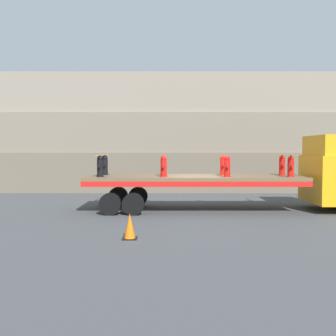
{
  "coord_description": "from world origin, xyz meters",
  "views": [
    {
      "loc": [
        -1.05,
        -14.9,
        2.43
      ],
      "look_at": [
        -1.06,
        0.0,
        1.69
      ],
      "focal_mm": 40.0,
      "sensor_mm": 36.0,
      "label": 1
    }
  ],
  "objects": [
    {
      "name": "fire_hydrant_red_far_2",
      "position": [
        1.22,
        0.55,
        1.78
      ],
      "size": [
        0.3,
        0.5,
        0.82
      ],
      "color": "red",
      "rests_on": "flatbed_trailer"
    },
    {
      "name": "fire_hydrant_red_far_1",
      "position": [
        -1.22,
        0.55,
        1.78
      ],
      "size": [
        0.3,
        0.5,
        0.82
      ],
      "color": "red",
      "rests_on": "flatbed_trailer"
    },
    {
      "name": "cargo_strap_middle",
      "position": [
        3.67,
        0.0,
        2.21
      ],
      "size": [
        0.05,
        2.69,
        0.01
      ],
      "color": "yellow",
      "rests_on": "fire_hydrant_red_near_3"
    },
    {
      "name": "fire_hydrant_black_near_0",
      "position": [
        -3.67,
        -0.55,
        1.78
      ],
      "size": [
        0.3,
        0.5,
        0.82
      ],
      "color": "black",
      "rests_on": "flatbed_trailer"
    },
    {
      "name": "fire_hydrant_red_near_3",
      "position": [
        3.67,
        -0.55,
        1.78
      ],
      "size": [
        0.3,
        0.5,
        0.82
      ],
      "color": "red",
      "rests_on": "flatbed_trailer"
    },
    {
      "name": "fire_hydrant_red_far_3",
      "position": [
        3.67,
        0.55,
        1.78
      ],
      "size": [
        0.3,
        0.5,
        0.82
      ],
      "color": "red",
      "rests_on": "flatbed_trailer"
    },
    {
      "name": "fire_hydrant_red_near_1",
      "position": [
        -1.22,
        -0.55,
        1.78
      ],
      "size": [
        0.3,
        0.5,
        0.82
      ],
      "color": "red",
      "rests_on": "flatbed_trailer"
    },
    {
      "name": "ground_plane",
      "position": [
        0.0,
        0.0,
        0.0
      ],
      "size": [
        120.0,
        120.0,
        0.0
      ],
      "primitive_type": "plane",
      "color": "#3F4244"
    },
    {
      "name": "flatbed_trailer",
      "position": [
        -0.59,
        0.0,
        1.11
      ],
      "size": [
        8.53,
        2.59,
        1.38
      ],
      "color": "brown",
      "rests_on": "ground_plane"
    },
    {
      "name": "fire_hydrant_red_near_2",
      "position": [
        1.22,
        -0.55,
        1.78
      ],
      "size": [
        0.3,
        0.5,
        0.82
      ],
      "color": "red",
      "rests_on": "flatbed_trailer"
    },
    {
      "name": "fire_hydrant_black_far_0",
      "position": [
        -3.67,
        0.55,
        1.78
      ],
      "size": [
        0.3,
        0.5,
        0.82
      ],
      "color": "black",
      "rests_on": "flatbed_trailer"
    },
    {
      "name": "cargo_strap_rear",
      "position": [
        -3.67,
        0.0,
        2.21
      ],
      "size": [
        0.05,
        2.69,
        0.01
      ],
      "color": "yellow",
      "rests_on": "fire_hydrant_black_near_0"
    },
    {
      "name": "rock_cliff",
      "position": [
        0.0,
        7.39,
        3.38
      ],
      "size": [
        60.0,
        3.3,
        6.76
      ],
      "color": "#665B4C",
      "rests_on": "ground_plane"
    },
    {
      "name": "traffic_cone",
      "position": [
        -2.09,
        -4.84,
        0.34
      ],
      "size": [
        0.4,
        0.4,
        0.7
      ],
      "color": "black",
      "rests_on": "ground_plane"
    }
  ]
}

